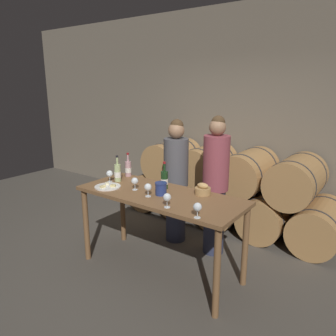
# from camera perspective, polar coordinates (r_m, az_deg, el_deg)

# --- Properties ---
(ground_plane) EXTENTS (10.00, 10.00, 0.00)m
(ground_plane) POSITION_cam_1_polar(r_m,az_deg,el_deg) (3.90, -1.34, -17.36)
(ground_plane) COLOR #4C473F
(stone_wall_back) EXTENTS (10.00, 0.12, 3.20)m
(stone_wall_back) POSITION_cam_1_polar(r_m,az_deg,el_deg) (5.23, 13.43, 9.12)
(stone_wall_back) COLOR #706656
(stone_wall_back) RESTS_ON ground_plane
(barrel_stack) EXTENTS (3.22, 0.90, 1.17)m
(barrel_stack) POSITION_cam_1_polar(r_m,az_deg,el_deg) (4.93, 10.11, -3.56)
(barrel_stack) COLOR #A87A47
(barrel_stack) RESTS_ON ground_plane
(tasting_table) EXTENTS (1.85, 0.74, 0.92)m
(tasting_table) POSITION_cam_1_polar(r_m,az_deg,el_deg) (3.54, -1.42, -6.24)
(tasting_table) COLOR brown
(tasting_table) RESTS_ON ground_plane
(person_left) EXTENTS (0.32, 0.32, 1.63)m
(person_left) POSITION_cam_1_polar(r_m,az_deg,el_deg) (4.26, 1.39, -2.11)
(person_left) COLOR #2D334C
(person_left) RESTS_ON ground_plane
(person_right) EXTENTS (0.31, 0.31, 1.71)m
(person_right) POSITION_cam_1_polar(r_m,az_deg,el_deg) (3.96, 8.25, -2.94)
(person_right) COLOR #2D334C
(person_right) RESTS_ON ground_plane
(wine_bottle_red) EXTENTS (0.08, 0.08, 0.31)m
(wine_bottle_red) POSITION_cam_1_polar(r_m,az_deg,el_deg) (3.63, -0.63, -2.06)
(wine_bottle_red) COLOR #193819
(wine_bottle_red) RESTS_ON tasting_table
(wine_bottle_white) EXTENTS (0.08, 0.08, 0.32)m
(wine_bottle_white) POSITION_cam_1_polar(r_m,az_deg,el_deg) (3.94, -8.76, -0.82)
(wine_bottle_white) COLOR #ADBC7F
(wine_bottle_white) RESTS_ON tasting_table
(wine_bottle_rose) EXTENTS (0.08, 0.08, 0.30)m
(wine_bottle_rose) POSITION_cam_1_polar(r_m,az_deg,el_deg) (4.15, -6.95, -0.09)
(wine_bottle_rose) COLOR #BC8E93
(wine_bottle_rose) RESTS_ON tasting_table
(blue_crock) EXTENTS (0.13, 0.13, 0.13)m
(blue_crock) POSITION_cam_1_polar(r_m,az_deg,el_deg) (3.44, -1.24, -3.53)
(blue_crock) COLOR navy
(blue_crock) RESTS_ON tasting_table
(bread_basket) EXTENTS (0.17, 0.17, 0.12)m
(bread_basket) POSITION_cam_1_polar(r_m,az_deg,el_deg) (3.48, 6.06, -3.80)
(bread_basket) COLOR #A87F4C
(bread_basket) RESTS_ON tasting_table
(cheese_plate) EXTENTS (0.29, 0.29, 0.04)m
(cheese_plate) POSITION_cam_1_polar(r_m,az_deg,el_deg) (3.76, -10.47, -3.19)
(cheese_plate) COLOR white
(cheese_plate) RESTS_ON tasting_table
(wine_glass_far_left) EXTENTS (0.08, 0.08, 0.14)m
(wine_glass_far_left) POSITION_cam_1_polar(r_m,az_deg,el_deg) (3.94, -10.14, -1.01)
(wine_glass_far_left) COLOR white
(wine_glass_far_left) RESTS_ON tasting_table
(wine_glass_left) EXTENTS (0.08, 0.08, 0.14)m
(wine_glass_left) POSITION_cam_1_polar(r_m,az_deg,el_deg) (3.61, -5.81, -2.32)
(wine_glass_left) COLOR white
(wine_glass_left) RESTS_ON tasting_table
(wine_glass_center) EXTENTS (0.08, 0.08, 0.14)m
(wine_glass_center) POSITION_cam_1_polar(r_m,az_deg,el_deg) (3.39, -3.51, -3.40)
(wine_glass_center) COLOR white
(wine_glass_center) RESTS_ON tasting_table
(wine_glass_right) EXTENTS (0.08, 0.08, 0.14)m
(wine_glass_right) POSITION_cam_1_polar(r_m,az_deg,el_deg) (3.09, -0.16, -5.18)
(wine_glass_right) COLOR white
(wine_glass_right) RESTS_ON tasting_table
(wine_glass_far_right) EXTENTS (0.08, 0.08, 0.14)m
(wine_glass_far_right) POSITION_cam_1_polar(r_m,az_deg,el_deg) (2.87, 5.16, -6.83)
(wine_glass_far_right) COLOR white
(wine_glass_far_right) RESTS_ON tasting_table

